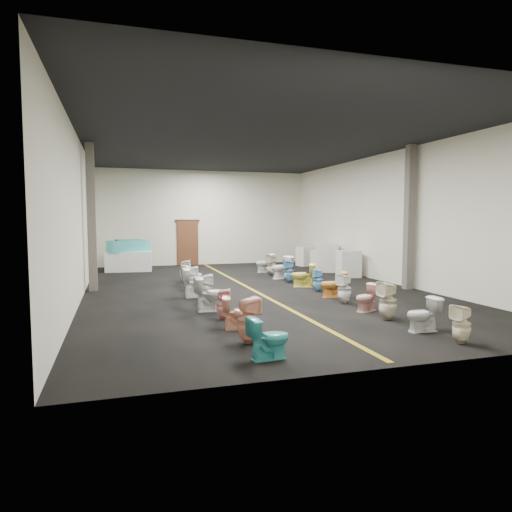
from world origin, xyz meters
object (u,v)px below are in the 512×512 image
Objects in this scene: bathtub at (129,246)px; toilet_left_0 at (269,338)px; appliance_crate_d at (305,256)px; toilet_right_11 at (265,263)px; toilet_left_3 at (223,304)px; toilet_left_5 at (206,288)px; toilet_right_10 at (272,265)px; toilet_right_0 at (462,324)px; appliance_crate_a at (349,264)px; toilet_left_1 at (248,320)px; appliance_crate_c at (320,260)px; toilet_right_1 at (423,315)px; toilet_right_2 at (388,301)px; toilet_left_7 at (192,279)px; toilet_right_5 at (333,284)px; toilet_right_6 at (318,280)px; toilet_right_3 at (367,298)px; toilet_left_6 at (197,283)px; toilet_right_8 at (289,271)px; display_table at (129,261)px; toilet_left_4 at (211,294)px; toilet_right_4 at (344,289)px; toilet_left_2 at (239,313)px; toilet_left_9 at (185,271)px; appliance_crate_b at (328,258)px; toilet_right_9 at (282,267)px; toilet_left_8 at (192,276)px; toilet_right_7 at (303,275)px.

bathtub reaches higher than toilet_left_0.
toilet_right_11 is at bearing -143.42° from appliance_crate_d.
toilet_left_0 is 2.99m from toilet_left_3.
toilet_right_10 reaches higher than toilet_left_5.
appliance_crate_d is at bearing 158.58° from toilet_right_0.
appliance_crate_a is 9.97m from toilet_left_1.
appliance_crate_c is 11.72m from toilet_right_0.
toilet_right_2 is (-0.07, 1.13, 0.08)m from toilet_right_1.
toilet_right_2 is (3.46, -3.16, 0.04)m from toilet_left_5.
toilet_left_7 is at bearing -136.78° from appliance_crate_d.
toilet_right_5 is at bearing -111.95° from appliance_crate_c.
toilet_right_3 is at bearing 10.04° from toilet_right_6.
toilet_right_8 is at bearing -60.73° from toilet_left_6.
toilet_left_0 reaches higher than toilet_right_3.
display_table is 10.33m from toilet_left_3.
toilet_left_4 is 3.53m from toilet_right_4.
toilet_left_2 is (0.04, 2.03, -0.01)m from toilet_left_0.
appliance_crate_d is 11.42m from toilet_right_2.
toilet_right_4 is at bearing 172.03° from toilet_right_0.
appliance_crate_b is at bearing -61.39° from toilet_left_9.
toilet_left_1 is (-0.06, 0.96, 0.08)m from toilet_left_0.
toilet_right_4 is (3.43, -5.24, 0.00)m from toilet_left_9.
toilet_right_9 is (3.49, 7.00, 0.08)m from toilet_left_2.
toilet_left_4 is at bearing -174.46° from toilet_left_7.
toilet_right_9 is (-0.01, 4.21, 0.04)m from toilet_right_5.
toilet_left_1 is 1.13× the size of toilet_right_5.
toilet_left_8 is at bearing 0.28° from toilet_left_4.
display_table is at bearing 178.65° from appliance_crate_d.
toilet_right_4 is (3.37, 1.89, 0.06)m from toilet_left_2.
toilet_right_4 is 0.92m from toilet_right_5.
bathtub is at bearing 13.51° from toilet_left_4.
toilet_left_9 reaches higher than toilet_right_0.
toilet_left_0 is 0.80× the size of toilet_right_2.
toilet_left_4 reaches higher than toilet_left_8.
toilet_right_0 is 0.91× the size of toilet_right_11.
toilet_right_3 is (-0.14, 2.99, -0.02)m from toilet_right_0.
toilet_right_4 reaches higher than toilet_right_11.
toilet_left_9 is 1.17× the size of toilet_right_3.
toilet_right_2 is at bearing 6.77° from toilet_right_11.
toilet_right_6 is at bearing -59.47° from toilet_left_4.
toilet_right_8 is (3.38, 5.95, 0.07)m from toilet_left_2.
toilet_left_0 is 3.58m from toilet_right_0.
toilet_left_7 reaches higher than toilet_left_8.
toilet_left_4 is 4.17m from toilet_right_6.
toilet_right_3 is at bearing 19.77° from toilet_right_7.
toilet_left_2 is 6.84m from toilet_right_8.
toilet_right_8 is at bearing -155.25° from toilet_right_7.
appliance_crate_d is (7.97, -0.19, -0.62)m from bathtub.
toilet_right_11 is at bearing -35.89° from toilet_left_6.
toilet_right_8 is at bearing -116.32° from toilet_left_8.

